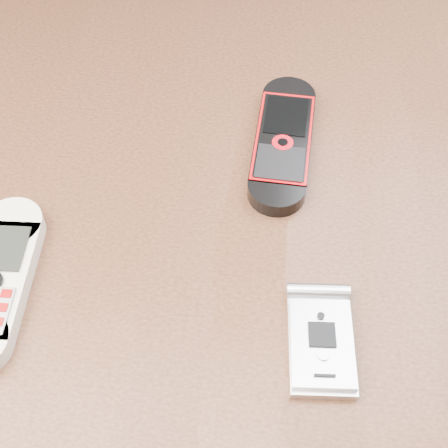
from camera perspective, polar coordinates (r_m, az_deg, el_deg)
table at (r=0.59m, az=-0.49°, el=-6.70°), size 1.20×0.80×0.75m
nokia_black_red at (r=0.56m, az=5.42°, el=7.57°), size 0.06×0.16×0.02m
motorola_razr at (r=0.45m, az=8.88°, el=-10.57°), size 0.05×0.09×0.01m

